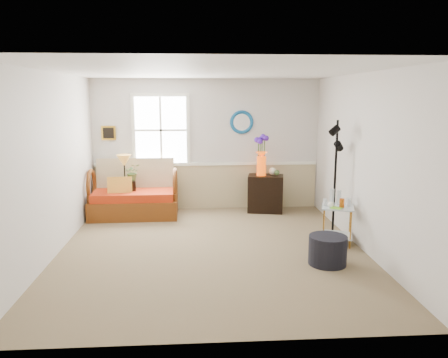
{
  "coord_description": "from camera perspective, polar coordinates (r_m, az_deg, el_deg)",
  "views": [
    {
      "loc": [
        -0.22,
        -6.21,
        2.26
      ],
      "look_at": [
        0.22,
        0.51,
        0.98
      ],
      "focal_mm": 35.0,
      "sensor_mm": 36.0,
      "label": 1
    }
  ],
  "objects": [
    {
      "name": "potted_plant",
      "position": [
        8.49,
        -11.85,
        0.65
      ],
      "size": [
        0.35,
        0.38,
        0.25
      ],
      "primitive_type": "imported",
      "rotation": [
        0.0,
        0.0,
        0.24
      ],
      "color": "#436030",
      "rests_on": "lamp_stand"
    },
    {
      "name": "window",
      "position": [
        8.73,
        -8.25,
        6.33
      ],
      "size": [
        1.14,
        0.06,
        1.44
      ],
      "primitive_type": null,
      "color": "white",
      "rests_on": "walls"
    },
    {
      "name": "throw_pillow",
      "position": [
        8.33,
        -13.44,
        -1.24
      ],
      "size": [
        0.45,
        0.16,
        0.44
      ],
      "primitive_type": null,
      "rotation": [
        0.0,
        0.0,
        0.1
      ],
      "color": "orange",
      "rests_on": "loveseat"
    },
    {
      "name": "tabletop_items",
      "position": [
        6.93,
        14.53,
        -2.47
      ],
      "size": [
        0.55,
        0.55,
        0.24
      ],
      "primitive_type": null,
      "rotation": [
        0.0,
        0.0,
        -0.67
      ],
      "color": "silver",
      "rests_on": "side_table"
    },
    {
      "name": "chair_rail",
      "position": [
        8.78,
        -2.26,
        1.99
      ],
      "size": [
        4.46,
        0.04,
        0.06
      ],
      "primitive_type": "cube",
      "color": "white",
      "rests_on": "walls"
    },
    {
      "name": "floor",
      "position": [
        6.61,
        -1.62,
        -9.23
      ],
      "size": [
        4.5,
        5.0,
        0.01
      ],
      "primitive_type": "cube",
      "color": "#76634E",
      "rests_on": "ground"
    },
    {
      "name": "wainscot",
      "position": [
        8.88,
        -2.24,
        -1.0
      ],
      "size": [
        4.46,
        0.02,
        0.9
      ],
      "primitive_type": "cube",
      "color": "tan",
      "rests_on": "walls"
    },
    {
      "name": "floor_lamp",
      "position": [
        7.24,
        14.29,
        -0.02
      ],
      "size": [
        0.35,
        0.35,
        1.89
      ],
      "primitive_type": null,
      "rotation": [
        0.0,
        0.0,
        0.37
      ],
      "color": "black",
      "rests_on": "floor"
    },
    {
      "name": "flower_vase",
      "position": [
        8.52,
        4.92,
        3.05
      ],
      "size": [
        0.3,
        0.3,
        0.78
      ],
      "primitive_type": null,
      "rotation": [
        0.0,
        0.0,
        -0.36
      ],
      "color": "#E74506",
      "rests_on": "cabinet"
    },
    {
      "name": "table_lamp",
      "position": [
        8.46,
        -12.89,
        1.43
      ],
      "size": [
        0.36,
        0.36,
        0.5
      ],
      "primitive_type": null,
      "rotation": [
        0.0,
        0.0,
        0.42
      ],
      "color": "#B8802F",
      "rests_on": "lamp_stand"
    },
    {
      "name": "ottoman",
      "position": [
        6.18,
        13.39,
        -9.03
      ],
      "size": [
        0.62,
        0.62,
        0.4
      ],
      "primitive_type": "cylinder",
      "rotation": [
        0.0,
        0.0,
        -0.23
      ],
      "color": "black",
      "rests_on": "floor"
    },
    {
      "name": "cabinet",
      "position": [
        8.67,
        5.43,
        -1.89
      ],
      "size": [
        0.75,
        0.56,
        0.73
      ],
      "primitive_type": null,
      "rotation": [
        0.0,
        0.0,
        -0.19
      ],
      "color": "black",
      "rests_on": "floor"
    },
    {
      "name": "mirror",
      "position": [
        8.75,
        2.32,
        7.43
      ],
      "size": [
        0.47,
        0.07,
        0.47
      ],
      "primitive_type": "torus",
      "rotation": [
        1.57,
        0.0,
        0.0
      ],
      "color": "#156B9A",
      "rests_on": "walls"
    },
    {
      "name": "picture",
      "position": [
        8.88,
        -14.85,
        5.83
      ],
      "size": [
        0.28,
        0.03,
        0.28
      ],
      "primitive_type": "cube",
      "color": "#AC7C1E",
      "rests_on": "walls"
    },
    {
      "name": "ceiling",
      "position": [
        6.22,
        -1.75,
        13.9
      ],
      "size": [
        4.5,
        5.0,
        0.01
      ],
      "primitive_type": "cube",
      "color": "white",
      "rests_on": "walls"
    },
    {
      "name": "lamp_stand",
      "position": [
        8.6,
        -12.77,
        -2.4
      ],
      "size": [
        0.46,
        0.46,
        0.68
      ],
      "primitive_type": null,
      "rotation": [
        0.0,
        0.0,
        0.22
      ],
      "color": "black",
      "rests_on": "floor"
    },
    {
      "name": "side_table",
      "position": [
        7.01,
        14.54,
        -5.83
      ],
      "size": [
        0.59,
        0.59,
        0.6
      ],
      "primitive_type": null,
      "rotation": [
        0.0,
        0.0,
        -0.31
      ],
      "color": "#B57C28",
      "rests_on": "floor"
    },
    {
      "name": "walls",
      "position": [
        6.28,
        -1.68,
        1.98
      ],
      "size": [
        4.51,
        5.01,
        2.6
      ],
      "color": "silver",
      "rests_on": "floor"
    },
    {
      "name": "loveseat",
      "position": [
        8.45,
        -11.69,
        -1.25
      ],
      "size": [
        1.64,
        0.95,
        1.06
      ],
      "primitive_type": null,
      "rotation": [
        0.0,
        0.0,
        0.02
      ],
      "color": "#763309",
      "rests_on": "floor"
    }
  ]
}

